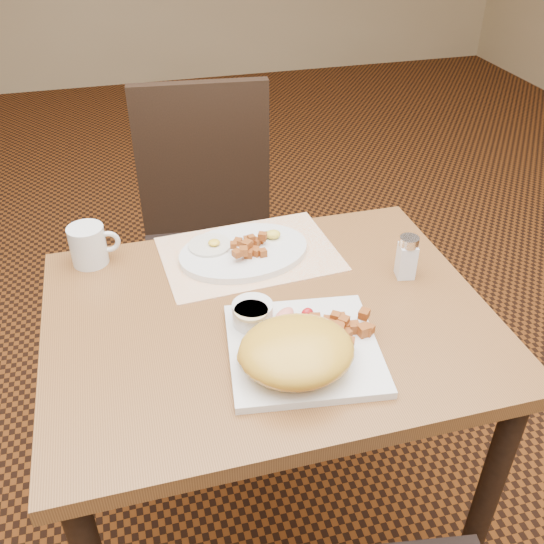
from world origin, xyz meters
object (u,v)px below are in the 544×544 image
(plate_oval, at_px, (244,252))
(coffee_mug, at_px, (89,245))
(table, at_px, (269,353))
(plate_square, at_px, (303,349))
(salt_shaker, at_px, (407,256))
(chair_far, at_px, (209,228))

(plate_oval, xyz_separation_m, coffee_mug, (-0.34, 0.07, 0.04))
(table, relative_size, plate_square, 3.21)
(table, height_order, salt_shaker, salt_shaker)
(coffee_mug, bearing_deg, table, -39.99)
(plate_oval, height_order, salt_shaker, salt_shaker)
(chair_far, bearing_deg, plate_oval, 96.32)
(table, distance_m, coffee_mug, 0.48)
(table, relative_size, plate_oval, 2.96)
(plate_square, relative_size, coffee_mug, 2.48)
(table, distance_m, chair_far, 0.73)
(plate_square, bearing_deg, chair_far, 92.65)
(plate_square, distance_m, coffee_mug, 0.56)
(salt_shaker, bearing_deg, table, -170.99)
(coffee_mug, bearing_deg, chair_far, 52.12)
(table, bearing_deg, salt_shaker, 9.01)
(table, height_order, coffee_mug, coffee_mug)
(chair_far, distance_m, coffee_mug, 0.61)
(plate_oval, relative_size, coffee_mug, 2.69)
(plate_oval, bearing_deg, chair_far, 90.54)
(plate_square, relative_size, salt_shaker, 2.80)
(coffee_mug, bearing_deg, plate_oval, -10.88)
(plate_oval, bearing_deg, coffee_mug, 169.12)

